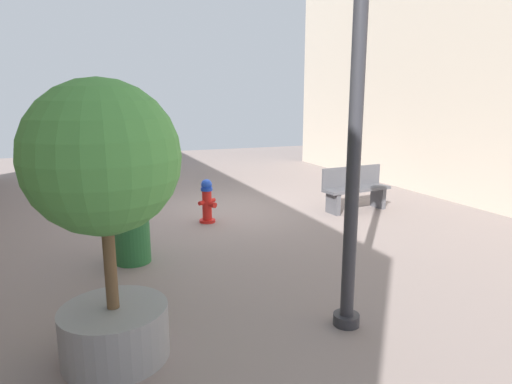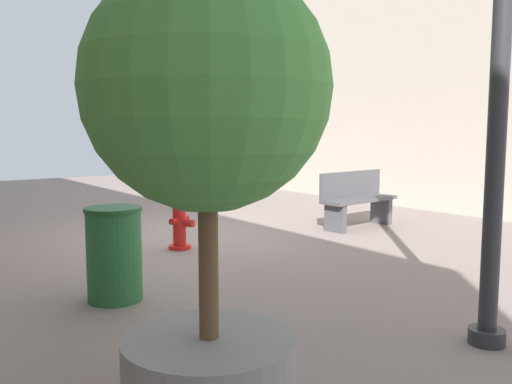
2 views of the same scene
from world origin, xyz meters
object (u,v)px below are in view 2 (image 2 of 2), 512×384
Objects in this scene: fire_hydrant at (180,218)px; bench_near at (356,199)px; planter_tree at (207,139)px; trash_bin at (114,254)px.

bench_near is at bearing 175.54° from fire_hydrant.
planter_tree is 2.78× the size of trash_bin.
bench_near is 0.62× the size of planter_tree.
planter_tree reaches higher than trash_bin.
fire_hydrant is at bearing -116.22° from planter_tree.
fire_hydrant is 0.34× the size of planter_tree.
bench_near is 1.73× the size of trash_bin.
trash_bin is (4.87, 1.42, -0.03)m from bench_near.
fire_hydrant is 0.94× the size of trash_bin.
bench_near reaches higher than trash_bin.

